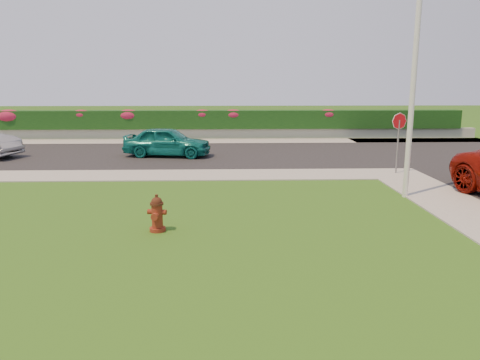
{
  "coord_description": "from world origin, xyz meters",
  "views": [
    {
      "loc": [
        0.6,
        -8.04,
        3.42
      ],
      "look_at": [
        0.97,
        3.88,
        0.9
      ],
      "focal_mm": 35.0,
      "sensor_mm": 36.0,
      "label": 1
    }
  ],
  "objects_px": {
    "utility_pole": "(413,84)",
    "stop_sign": "(399,129)",
    "fire_hydrant": "(157,214)",
    "sedan_teal": "(167,142)"
  },
  "relations": [
    {
      "from": "utility_pole",
      "to": "stop_sign",
      "type": "height_order",
      "value": "utility_pole"
    },
    {
      "from": "fire_hydrant",
      "to": "utility_pole",
      "type": "distance_m",
      "value": 8.21
    },
    {
      "from": "sedan_teal",
      "to": "stop_sign",
      "type": "relative_size",
      "value": 1.72
    },
    {
      "from": "fire_hydrant",
      "to": "utility_pole",
      "type": "xyz_separation_m",
      "value": [
        7.01,
        3.1,
        2.92
      ]
    },
    {
      "from": "stop_sign",
      "to": "fire_hydrant",
      "type": "bearing_deg",
      "value": -134.9
    },
    {
      "from": "fire_hydrant",
      "to": "stop_sign",
      "type": "bearing_deg",
      "value": 49.14
    },
    {
      "from": "sedan_teal",
      "to": "fire_hydrant",
      "type": "bearing_deg",
      "value": -164.92
    },
    {
      "from": "utility_pole",
      "to": "fire_hydrant",
      "type": "bearing_deg",
      "value": -156.18
    },
    {
      "from": "sedan_teal",
      "to": "utility_pole",
      "type": "relative_size",
      "value": 0.59
    },
    {
      "from": "sedan_teal",
      "to": "stop_sign",
      "type": "xyz_separation_m",
      "value": [
        9.1,
        -4.31,
        0.97
      ]
    }
  ]
}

